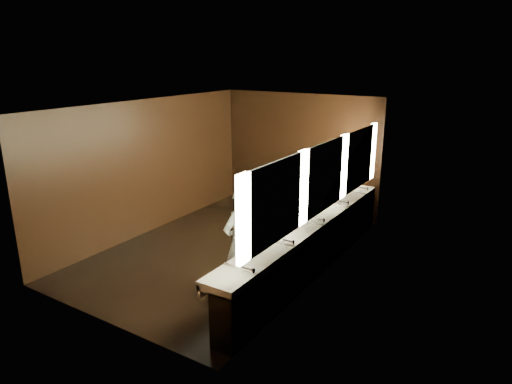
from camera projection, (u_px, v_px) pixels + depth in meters
floor at (228, 249)px, 8.94m from camera, size 6.00×6.00×0.00m
ceiling at (225, 105)px, 8.13m from camera, size 4.00×6.00×0.02m
wall_back at (299, 152)px, 10.97m from camera, size 4.00×0.02×2.80m
wall_front at (96, 230)px, 6.10m from camera, size 4.00×0.02×2.80m
wall_left at (149, 167)px, 9.56m from camera, size 0.02×6.00×2.80m
wall_right at (325, 197)px, 7.52m from camera, size 0.02×6.00×2.80m
sink_counter at (312, 245)px, 7.88m from camera, size 0.55×5.40×1.01m
mirror_band at (325, 177)px, 7.43m from camera, size 0.06×5.03×1.15m
person at (241, 243)px, 6.99m from camera, size 0.60×0.75×1.78m
trash_bin at (288, 264)px, 7.70m from camera, size 0.40×0.40×0.52m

